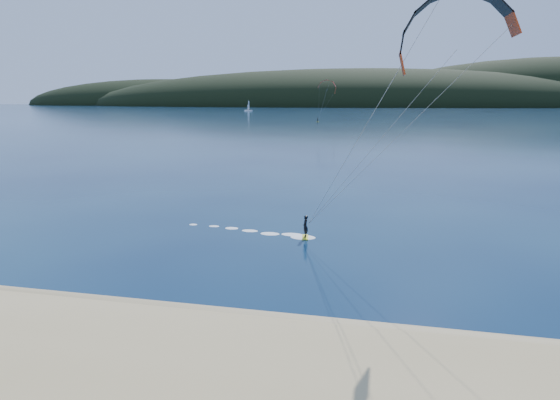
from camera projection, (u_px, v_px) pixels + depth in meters
The scene contains 6 objects.
ground at pixel (120, 362), 19.68m from camera, with size 1800.00×1800.00×0.00m, color #071738.
wet_sand at pixel (168, 314), 23.97m from camera, with size 220.00×2.50×0.10m.
headland at pixel (379, 106), 731.53m from camera, with size 1200.00×310.00×140.00m.
kitesurfer_near at pixel (445, 60), 28.30m from camera, with size 24.03×7.75×17.00m.
kitesurfer_far at pixel (327, 90), 217.45m from camera, with size 9.89×7.02×18.30m.
sailboat at pixel (248, 110), 424.19m from camera, with size 7.26×4.64×10.26m.
Camera 1 is at (10.30, -16.01, 10.69)m, focal length 30.39 mm.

